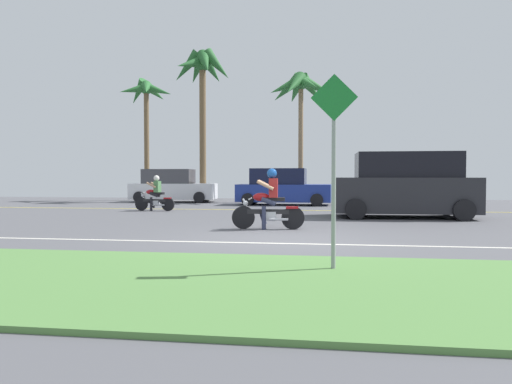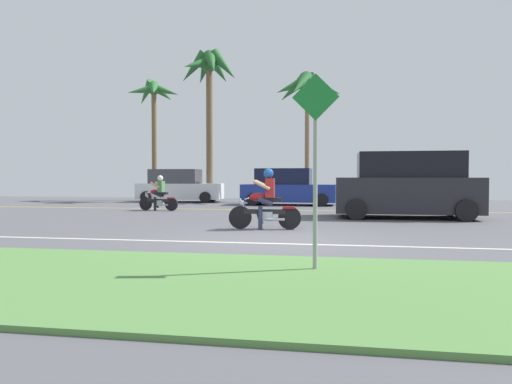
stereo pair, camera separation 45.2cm
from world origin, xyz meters
name	(u,v)px [view 1 (the left image)]	position (x,y,z in m)	size (l,w,h in m)	color
ground	(293,226)	(0.00, 3.00, -0.02)	(56.00, 30.00, 0.04)	#545459
grass_median	(257,284)	(0.00, -4.10, 0.03)	(56.00, 3.80, 0.06)	#548442
lane_line_near	(282,243)	(0.00, -0.52, 0.00)	(50.40, 0.12, 0.01)	silver
lane_line_far	(301,210)	(0.00, 8.49, 0.00)	(50.40, 0.12, 0.01)	yellow
motorcyclist	(269,203)	(-0.53, 1.93, 0.64)	(1.80, 0.59, 1.50)	black
suv_nearby	(404,186)	(3.38, 5.81, 1.00)	(4.51, 2.24, 2.06)	#232328
parked_car_0	(172,187)	(-6.81, 13.57, 0.78)	(4.30, 1.95, 1.68)	silver
parked_car_1	(282,188)	(-1.01, 11.92, 0.78)	(4.34, 2.01, 1.68)	navy
palm_tree_0	(146,98)	(-8.77, 15.15, 5.60)	(2.88, 2.98, 6.77)	brown
palm_tree_1	(300,91)	(-0.34, 14.88, 5.76)	(3.62, 3.61, 6.73)	#846B4C
palm_tree_2	(202,75)	(-5.52, 14.69, 6.69)	(3.45, 3.58, 8.05)	brown
motorcyclist_distant	(155,196)	(-5.52, 7.52, 0.57)	(1.61, 0.53, 1.35)	black
street_sign	(334,153)	(0.91, -3.16, 1.62)	(0.62, 0.06, 2.66)	gray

